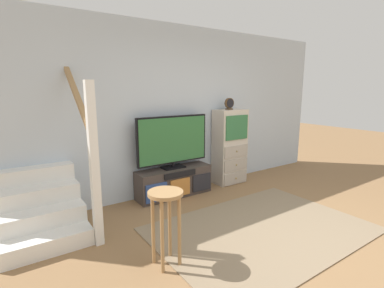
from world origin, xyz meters
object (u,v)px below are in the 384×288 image
at_px(media_console, 174,182).
at_px(side_cabinet, 230,147).
at_px(bar_stool_near, 166,211).
at_px(desk_clock, 229,104).
at_px(television, 173,141).

xyz_separation_m(media_console, side_cabinet, (1.18, 0.01, 0.44)).
bearing_deg(bar_stool_near, desk_clock, 35.73).
distance_m(television, side_cabinet, 1.21).
bearing_deg(bar_stool_near, side_cabinet, 35.36).
bearing_deg(television, media_console, -90.00).
bearing_deg(media_console, bar_stool_near, -123.14).
bearing_deg(desk_clock, bar_stool_near, -144.27).
relative_size(side_cabinet, bar_stool_near, 1.77).
bearing_deg(television, side_cabinet, -0.66).
xyz_separation_m(television, desk_clock, (1.13, -0.03, 0.54)).
bearing_deg(bar_stool_near, media_console, 56.86).
bearing_deg(desk_clock, side_cabinet, 16.59).
bearing_deg(television, bar_stool_near, -122.74).
height_order(television, bar_stool_near, television).
distance_m(media_console, television, 0.67).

